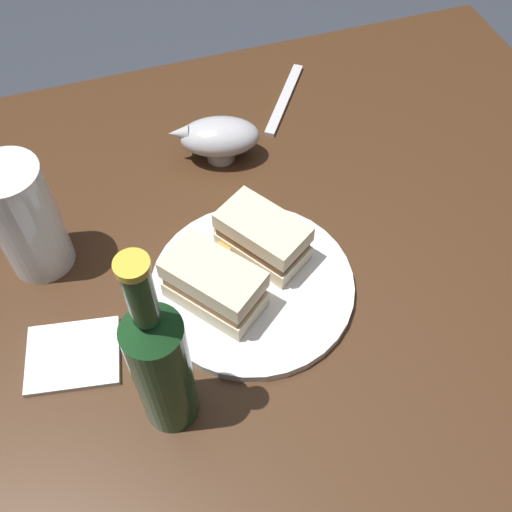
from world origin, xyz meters
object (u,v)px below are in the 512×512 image
(plate, at_px, (252,286))
(cider_bottle, at_px, (161,364))
(sandwich_half_right, at_px, (214,285))
(pint_glass, at_px, (28,225))
(napkin, at_px, (73,355))
(gravy_boat, at_px, (216,137))
(sandwich_half_left, at_px, (264,237))
(fork, at_px, (284,99))

(plate, bearing_deg, cider_bottle, 42.68)
(sandwich_half_right, xyz_separation_m, pint_glass, (0.20, -0.14, 0.02))
(plate, relative_size, napkin, 2.39)
(cider_bottle, bearing_deg, gravy_boat, -113.28)
(sandwich_half_right, height_order, gravy_boat, sandwich_half_right)
(sandwich_half_left, height_order, pint_glass, pint_glass)
(sandwich_half_left, bearing_deg, pint_glass, -17.62)
(plate, height_order, sandwich_half_left, sandwich_half_left)
(pint_glass, distance_m, fork, 0.47)
(cider_bottle, xyz_separation_m, napkin, (0.10, -0.10, -0.11))
(sandwich_half_left, bearing_deg, fork, -114.71)
(sandwich_half_left, xyz_separation_m, pint_glass, (0.28, -0.09, 0.03))
(sandwich_half_left, bearing_deg, gravy_boat, -88.12)
(sandwich_half_left, distance_m, sandwich_half_right, 0.10)
(plate, bearing_deg, sandwich_half_left, -124.56)
(cider_bottle, height_order, fork, cider_bottle)
(plate, distance_m, gravy_boat, 0.25)
(gravy_boat, distance_m, fork, 0.17)
(cider_bottle, xyz_separation_m, fork, (-0.30, -0.46, -0.11))
(plate, height_order, cider_bottle, cider_bottle)
(plate, height_order, fork, plate)
(pint_glass, relative_size, cider_bottle, 0.59)
(sandwich_half_left, height_order, cider_bottle, cider_bottle)
(gravy_boat, xyz_separation_m, fork, (-0.14, -0.09, -0.04))
(plate, distance_m, pint_glass, 0.29)
(cider_bottle, distance_m, napkin, 0.18)
(cider_bottle, bearing_deg, sandwich_half_right, -126.10)
(gravy_boat, bearing_deg, pint_glass, 22.15)
(sandwich_half_right, bearing_deg, fork, -121.98)
(plate, xyz_separation_m, napkin, (0.23, 0.03, -0.00))
(plate, bearing_deg, napkin, 6.26)
(plate, height_order, napkin, plate)
(napkin, bearing_deg, sandwich_half_left, -165.37)
(sandwich_half_right, distance_m, pint_glass, 0.25)
(napkin, bearing_deg, cider_bottle, 134.79)
(cider_bottle, bearing_deg, pint_glass, -65.84)
(napkin, bearing_deg, sandwich_half_right, -175.02)
(napkin, bearing_deg, plate, -173.74)
(plate, bearing_deg, gravy_boat, -95.42)
(sandwich_half_left, relative_size, fork, 0.73)
(pint_glass, relative_size, fork, 0.94)
(pint_glass, bearing_deg, gravy_boat, -157.85)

